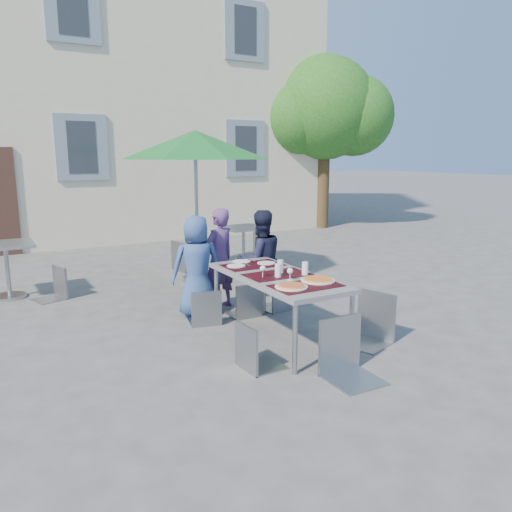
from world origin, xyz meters
TOP-DOWN VIEW (x-y plane):
  - ground at (0.00, 0.00)m, footprint 90.00×90.00m
  - building at (-0.00, 11.50)m, footprint 13.60×8.20m
  - tree at (6.55, 7.54)m, footprint 3.60×3.00m
  - dining_table at (0.69, 0.62)m, footprint 0.80×1.85m
  - pizza_near_left at (0.51, 0.08)m, footprint 0.33×0.33m
  - pizza_near_right at (0.90, 0.16)m, footprint 0.36×0.36m
  - glassware at (0.73, 0.53)m, footprint 0.52×0.38m
  - place_settings at (0.67, 1.25)m, footprint 0.65×0.45m
  - child_0 at (0.25, 1.85)m, footprint 0.72×0.55m
  - child_1 at (0.64, 2.02)m, footprint 0.57×0.46m
  - child_2 at (1.10, 1.70)m, footprint 0.68×0.43m
  - chair_0 at (0.19, 1.48)m, footprint 0.44×0.44m
  - chair_1 at (0.77, 1.50)m, footprint 0.38×0.38m
  - chair_2 at (1.30, 1.53)m, footprint 0.49×0.49m
  - chair_3 at (0.07, 0.05)m, footprint 0.41×0.41m
  - chair_4 at (1.56, 0.04)m, footprint 0.59×0.58m
  - chair_5 at (0.74, -0.52)m, footprint 0.48×0.49m
  - patio_umbrella at (0.93, 3.43)m, footprint 2.34×2.34m
  - cafe_table_0 at (-1.82, 3.96)m, footprint 0.75×0.75m
  - bg_chair_r_0 at (-1.25, 3.59)m, footprint 0.49×0.49m
  - cafe_table_1 at (2.08, 4.02)m, footprint 0.71×0.71m
  - bg_chair_l_1 at (1.04, 4.33)m, footprint 0.54×0.54m
  - bg_chair_r_1 at (2.56, 4.38)m, footprint 0.52×0.52m

SIDE VIEW (x-z plane):
  - ground at x=0.00m, z-range 0.00..0.00m
  - chair_0 at x=0.19m, z-range 0.07..0.90m
  - chair_1 at x=0.77m, z-range 0.07..0.91m
  - chair_3 at x=0.07m, z-range 0.07..0.94m
  - bg_chair_r_0 at x=-1.25m, z-range 0.07..0.95m
  - cafe_table_1 at x=2.08m, z-range 0.15..0.91m
  - chair_2 at x=1.30m, z-range 0.08..1.05m
  - cafe_table_0 at x=-1.82m, z-range 0.17..0.98m
  - bg_chair_l_1 at x=1.04m, z-range 0.09..1.11m
  - chair_4 at x=1.56m, z-range 0.09..1.14m
  - bg_chair_r_1 at x=2.56m, z-range 0.10..1.15m
  - chair_5 at x=0.74m, z-range 0.10..1.16m
  - child_0 at x=0.25m, z-range 0.00..1.31m
  - child_2 at x=1.10m, z-range 0.00..1.34m
  - child_1 at x=0.64m, z-range 0.00..1.36m
  - dining_table at x=0.69m, z-range 0.32..1.07m
  - place_settings at x=0.67m, z-range 0.76..0.77m
  - pizza_near_left at x=0.51m, z-range 0.75..0.78m
  - pizza_near_right at x=0.90m, z-range 0.75..0.78m
  - glassware at x=0.73m, z-range 0.75..0.90m
  - patio_umbrella at x=0.93m, z-range 0.97..3.39m
  - tree at x=6.55m, z-range 0.90..5.60m
  - building at x=0.00m, z-range -0.70..10.40m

